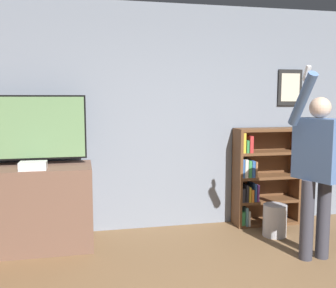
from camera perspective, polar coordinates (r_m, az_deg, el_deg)
wall_back at (r=4.81m, az=1.20°, el=3.84°), size 6.79×0.09×2.70m
tv_ledge at (r=4.46m, az=-19.57°, el=-8.67°), size 1.32×0.66×0.88m
television at (r=4.41m, az=-19.85°, el=2.05°), size 1.24×0.22×0.75m
game_console at (r=4.17m, az=-19.00°, el=-3.00°), size 0.26×0.18×0.08m
bookshelf at (r=5.09m, az=13.31°, el=-4.69°), size 0.83×0.28×1.22m
person at (r=4.07m, az=20.94°, el=-2.49°), size 0.61×0.56×1.88m
waste_bin at (r=4.79m, az=15.23°, el=-10.63°), size 0.27×0.27×0.37m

